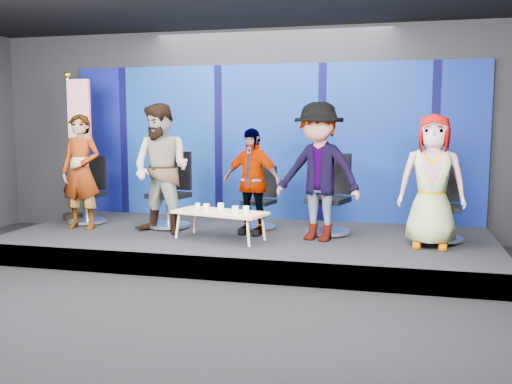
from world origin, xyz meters
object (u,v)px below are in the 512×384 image
chair_a (89,201)px  mug_a (198,206)px  panelist_b (161,169)px  chair_d (329,208)px  panelist_e (432,181)px  flag_stand (76,142)px  panelist_a (81,172)px  coffee_table (220,213)px  chair_c (260,208)px  mug_b (206,207)px  mug_e (246,210)px  panelist_d (318,172)px  chair_b (171,203)px  chair_e (442,215)px  mug_d (235,210)px  mug_c (221,207)px  panelist_c (251,182)px

chair_a → mug_a: 2.21m
panelist_b → mug_a: size_ratio=22.67×
chair_d → panelist_e: (1.40, -0.59, 0.49)m
mug_a → flag_stand: 2.69m
panelist_a → coffee_table: 2.39m
chair_c → chair_d: chair_d is taller
mug_b → mug_e: size_ratio=1.03×
panelist_d → mug_a: panelist_d is taller
chair_b → panelist_e: bearing=5.2°
chair_e → mug_d: size_ratio=10.29×
chair_b → chair_a: bearing=-168.5°
chair_d → mug_c: 1.62m
panelist_b → panelist_a: bearing=-169.8°
panelist_a → panelist_e: panelist_a is taller
coffee_table → chair_a: bearing=163.2°
chair_c → coffee_table: 1.04m
panelist_d → mug_b: size_ratio=18.36×
mug_a → flag_stand: bearing=161.2°
mug_b → mug_e: mug_b is taller
chair_b → mug_a: chair_b is taller
chair_b → panelist_d: (2.37, -0.43, 0.57)m
flag_stand → chair_b: bearing=-7.3°
coffee_table → flag_stand: 3.09m
panelist_c → mug_d: size_ratio=14.81×
chair_b → flag_stand: (-1.76, 0.23, 0.92)m
panelist_a → mug_d: (2.59, -0.43, -0.43)m
panelist_d → mug_d: bearing=-141.6°
panelist_b → flag_stand: size_ratio=0.78×
panelist_a → mug_c: (2.31, -0.21, -0.43)m
chair_c → coffee_table: chair_c is taller
chair_b → mug_b: size_ratio=11.34×
mug_a → mug_b: 0.25m
panelist_b → chair_e: size_ratio=1.77×
panelist_a → chair_d: size_ratio=1.49×
panelist_d → mug_c: bearing=-154.8°
panelist_a → chair_b: bearing=20.1°
chair_e → mug_c: (-3.02, -0.60, 0.10)m
panelist_a → chair_c: panelist_a is taller
mug_b → chair_a: bearing=161.0°
chair_e → mug_d: bearing=-159.0°
panelist_a → mug_d: bearing=-8.2°
chair_b → panelist_c: bearing=3.4°
mug_a → panelist_c: bearing=27.6°
panelist_d → chair_e: bearing=28.7°
panelist_a → mug_c: size_ratio=16.68×
panelist_e → mug_c: 2.88m
mug_e → chair_c: bearing=93.3°
panelist_d → panelist_e: size_ratio=1.09×
chair_d → panelist_e: panelist_e is taller
chair_c → mug_c: chair_c is taller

